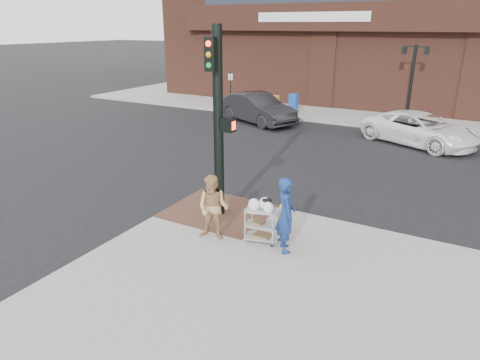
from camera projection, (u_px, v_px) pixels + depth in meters
The scene contains 14 objects.
ground at pixel (220, 233), 11.14m from camera, with size 220.00×220.00×0.00m, color black.
brick_curb_ramp at pixel (219, 211), 12.10m from camera, with size 2.80×2.40×0.01m, color #513226.
lamp_post at pixel (412, 75), 22.44m from camera, with size 1.32×0.22×4.00m.
parking_sign at pixel (231, 90), 26.91m from camera, with size 0.05×0.05×2.20m, color black.
traffic_signal_pole at pixel (218, 119), 11.03m from camera, with size 0.61×0.51×5.00m.
woman_blue at pixel (286, 215), 9.73m from camera, with size 0.66×0.43×1.80m, color navy.
pedestrian_tan at pixel (213, 208), 10.31m from camera, with size 0.79×0.62×1.63m, color tan.
sedan_dark at pixel (257, 108), 23.40m from camera, with size 1.72×4.93×1.62m, color black.
minivan_white at pixel (420, 129), 19.16m from camera, with size 2.38×5.16×1.43m, color white.
utility_cart at pixel (262, 222), 10.30m from camera, with size 0.89×0.65×1.11m.
fire_hydrant at pixel (283, 218), 10.74m from camera, with size 0.37×0.26×0.79m.
newsbox_red at pixel (256, 101), 26.74m from camera, with size 0.38×0.35×0.91m, color #AE132E.
newsbox_yellow at pixel (274, 104), 25.45m from camera, with size 0.43×0.39×1.03m, color yellow.
newsbox_blue at pixel (293, 103), 25.48m from camera, with size 0.47×0.42×1.11m, color #1B4FB4.
Camera 1 is at (5.34, -8.46, 5.13)m, focal length 32.00 mm.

